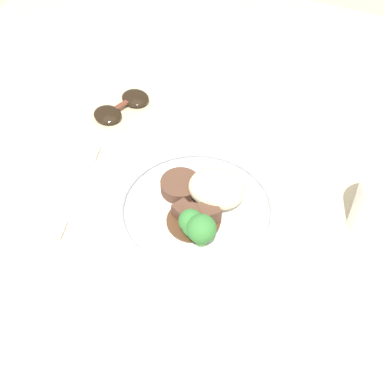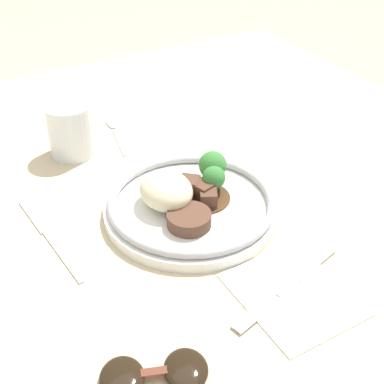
{
  "view_description": "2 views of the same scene",
  "coord_description": "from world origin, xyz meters",
  "px_view_note": "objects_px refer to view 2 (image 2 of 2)",
  "views": [
    {
      "loc": [
        0.21,
        -0.52,
        0.67
      ],
      "look_at": [
        0.0,
        -0.05,
        0.09
      ],
      "focal_mm": 50.0,
      "sensor_mm": 36.0,
      "label": 1
    },
    {
      "loc": [
        -0.52,
        0.25,
        0.51
      ],
      "look_at": [
        0.04,
        -0.07,
        0.06
      ],
      "focal_mm": 50.0,
      "sensor_mm": 36.0,
      "label": 2
    }
  ],
  "objects_px": {
    "spoon": "(113,127)",
    "sunglasses": "(154,374)",
    "plate": "(190,201)",
    "fork": "(279,295)",
    "knife": "(47,235)",
    "juice_glass": "(71,132)"
  },
  "relations": [
    {
      "from": "plate",
      "to": "knife",
      "type": "distance_m",
      "value": 0.2
    },
    {
      "from": "fork",
      "to": "sunglasses",
      "type": "bearing_deg",
      "value": -5.57
    },
    {
      "from": "juice_glass",
      "to": "knife",
      "type": "xyz_separation_m",
      "value": [
        -0.19,
        0.11,
        -0.04
      ]
    },
    {
      "from": "spoon",
      "to": "sunglasses",
      "type": "xyz_separation_m",
      "value": [
        -0.52,
        0.18,
        0.01
      ]
    },
    {
      "from": "knife",
      "to": "plate",
      "type": "bearing_deg",
      "value": -109.4
    },
    {
      "from": "juice_glass",
      "to": "fork",
      "type": "height_order",
      "value": "juice_glass"
    },
    {
      "from": "plate",
      "to": "knife",
      "type": "height_order",
      "value": "plate"
    },
    {
      "from": "plate",
      "to": "sunglasses",
      "type": "distance_m",
      "value": 0.28
    },
    {
      "from": "knife",
      "to": "sunglasses",
      "type": "distance_m",
      "value": 0.28
    },
    {
      "from": "plate",
      "to": "knife",
      "type": "xyz_separation_m",
      "value": [
        0.05,
        0.2,
        -0.02
      ]
    },
    {
      "from": "juice_glass",
      "to": "knife",
      "type": "relative_size",
      "value": 0.44
    },
    {
      "from": "plate",
      "to": "fork",
      "type": "xyz_separation_m",
      "value": [
        -0.2,
        -0.01,
        -0.02
      ]
    },
    {
      "from": "juice_glass",
      "to": "sunglasses",
      "type": "height_order",
      "value": "juice_glass"
    },
    {
      "from": "sunglasses",
      "to": "spoon",
      "type": "bearing_deg",
      "value": 2.15
    },
    {
      "from": "plate",
      "to": "fork",
      "type": "bearing_deg",
      "value": -177.05
    },
    {
      "from": "plate",
      "to": "spoon",
      "type": "distance_m",
      "value": 0.3
    },
    {
      "from": "sunglasses",
      "to": "fork",
      "type": "bearing_deg",
      "value": -60.46
    },
    {
      "from": "fork",
      "to": "knife",
      "type": "bearing_deg",
      "value": -64.7
    },
    {
      "from": "juice_glass",
      "to": "spoon",
      "type": "height_order",
      "value": "juice_glass"
    },
    {
      "from": "knife",
      "to": "sunglasses",
      "type": "bearing_deg",
      "value": -179.39
    },
    {
      "from": "plate",
      "to": "juice_glass",
      "type": "distance_m",
      "value": 0.26
    },
    {
      "from": "spoon",
      "to": "sunglasses",
      "type": "relative_size",
      "value": 1.23
    }
  ]
}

